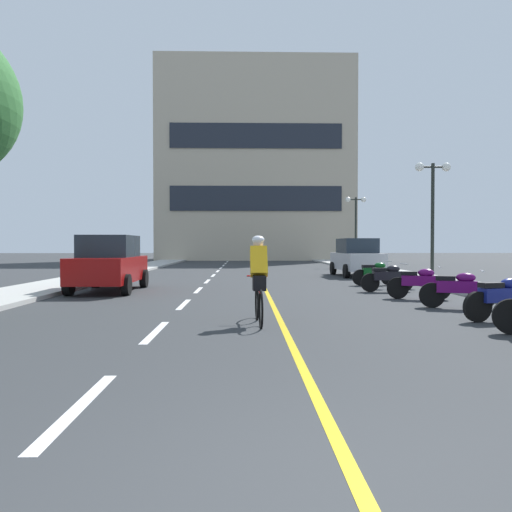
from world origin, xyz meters
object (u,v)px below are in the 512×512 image
(street_lamp_mid, at_px, (433,193))
(street_lamp_far, at_px, (356,215))
(motorcycle_6, at_px, (387,277))
(cyclist_rider, at_px, (259,277))
(parked_car_mid, at_px, (357,257))
(motorcycle_5, at_px, (419,282))
(motorcycle_4, at_px, (457,289))
(motorcycle_3, at_px, (502,297))
(motorcycle_7, at_px, (375,273))
(parked_car_near, at_px, (109,263))

(street_lamp_mid, height_order, street_lamp_far, street_lamp_mid)
(motorcycle_6, bearing_deg, street_lamp_far, 80.36)
(street_lamp_mid, height_order, motorcycle_6, street_lamp_mid)
(motorcycle_6, xyz_separation_m, cyclist_rider, (-4.31, -6.34, 0.41))
(parked_car_mid, distance_m, motorcycle_6, 8.10)
(parked_car_mid, bearing_deg, motorcycle_5, -93.32)
(motorcycle_6, bearing_deg, motorcycle_4, -83.90)
(motorcycle_3, distance_m, motorcycle_7, 8.71)
(parked_car_near, bearing_deg, motorcycle_4, -26.26)
(motorcycle_3, distance_m, motorcycle_5, 3.96)
(parked_car_near, distance_m, parked_car_mid, 12.41)
(motorcycle_7, bearing_deg, parked_car_near, -167.17)
(parked_car_mid, relative_size, cyclist_rider, 2.41)
(parked_car_mid, xyz_separation_m, motorcycle_6, (-0.84, -8.05, -0.44))
(street_lamp_far, bearing_deg, cyclist_rider, -106.62)
(street_lamp_mid, relative_size, motorcycle_6, 2.79)
(street_lamp_mid, distance_m, motorcycle_4, 9.55)
(street_lamp_mid, xyz_separation_m, cyclist_rider, (-7.44, -10.75, -2.75))
(street_lamp_far, bearing_deg, parked_car_near, -123.55)
(parked_car_near, height_order, motorcycle_4, parked_car_near)
(street_lamp_far, distance_m, cyclist_rider, 26.39)
(motorcycle_5, bearing_deg, parked_car_near, 163.98)
(motorcycle_4, distance_m, motorcycle_7, 6.76)
(parked_car_mid, relative_size, motorcycle_5, 2.58)
(motorcycle_3, relative_size, motorcycle_6, 0.99)
(motorcycle_4, distance_m, motorcycle_5, 2.02)
(motorcycle_4, distance_m, motorcycle_6, 4.23)
(street_lamp_mid, bearing_deg, motorcycle_6, -125.33)
(street_lamp_mid, bearing_deg, cyclist_rider, -124.68)
(street_lamp_mid, height_order, cyclist_rider, street_lamp_mid)
(motorcycle_5, bearing_deg, street_lamp_far, 82.00)
(street_lamp_far, bearing_deg, motorcycle_6, -99.64)
(street_lamp_far, xyz_separation_m, parked_car_near, (-12.18, -18.36, -2.71))
(street_lamp_mid, relative_size, motorcycle_5, 2.87)
(motorcycle_3, distance_m, motorcycle_4, 1.95)
(motorcycle_6, distance_m, cyclist_rider, 7.68)
(parked_car_near, xyz_separation_m, motorcycle_6, (8.98, -0.45, -0.44))
(motorcycle_4, bearing_deg, motorcycle_5, 95.86)
(motorcycle_5, distance_m, cyclist_rider, 6.17)
(parked_car_mid, xyz_separation_m, motorcycle_5, (-0.59, -10.24, -0.44))
(motorcycle_3, xyz_separation_m, cyclist_rider, (-4.82, -0.19, 0.41))
(motorcycle_4, height_order, motorcycle_6, same)
(motorcycle_3, height_order, motorcycle_4, same)
(street_lamp_mid, relative_size, parked_car_near, 1.13)
(parked_car_near, bearing_deg, street_lamp_mid, 18.10)
(street_lamp_far, relative_size, parked_car_near, 1.12)
(street_lamp_far, xyz_separation_m, parked_car_mid, (-2.36, -10.77, -2.71))
(street_lamp_mid, relative_size, motorcycle_7, 2.80)
(motorcycle_3, xyz_separation_m, motorcycle_5, (-0.27, 3.95, 0.00))
(parked_car_mid, relative_size, motorcycle_6, 2.50)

